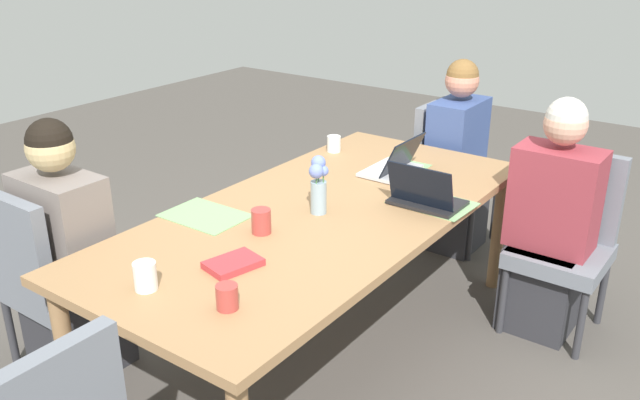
{
  "coord_description": "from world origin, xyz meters",
  "views": [
    {
      "loc": [
        2.24,
        1.62,
        1.92
      ],
      "look_at": [
        0.0,
        0.0,
        0.77
      ],
      "focal_mm": 37.55,
      "sensor_mm": 36.0,
      "label": 1
    }
  ],
  "objects_px": {
    "chair_head_left_left_mid": "(448,167)",
    "coffee_mug_near_left": "(227,297)",
    "dining_table": "(320,223)",
    "person_head_left_left_mid": "(455,168)",
    "flower_vase": "(318,184)",
    "book_red_cover": "(233,264)",
    "person_near_left_far": "(69,266)",
    "chair_far_left_near": "(566,234)",
    "person_far_left_near": "(550,231)",
    "coffee_mug_near_right": "(261,221)",
    "coffee_mug_centre_right": "(145,276)",
    "chair_near_left_far": "(47,274)",
    "laptop_far_left_near": "(425,197)",
    "coffee_mug_centre_left": "(334,144)",
    "laptop_head_left_left_mid": "(394,166)"
  },
  "relations": [
    {
      "from": "chair_head_left_left_mid",
      "to": "coffee_mug_near_left",
      "type": "xyz_separation_m",
      "value": [
        2.32,
        0.29,
        0.27
      ]
    },
    {
      "from": "chair_head_left_left_mid",
      "to": "dining_table",
      "type": "bearing_deg",
      "value": 2.23
    },
    {
      "from": "chair_head_left_left_mid",
      "to": "person_head_left_left_mid",
      "type": "relative_size",
      "value": 0.75
    },
    {
      "from": "flower_vase",
      "to": "book_red_cover",
      "type": "height_order",
      "value": "flower_vase"
    },
    {
      "from": "flower_vase",
      "to": "person_near_left_far",
      "type": "bearing_deg",
      "value": -47.63
    },
    {
      "from": "chair_far_left_near",
      "to": "person_far_left_near",
      "type": "distance_m",
      "value": 0.1
    },
    {
      "from": "coffee_mug_near_right",
      "to": "coffee_mug_centre_right",
      "type": "xyz_separation_m",
      "value": [
        0.6,
        -0.03,
        -0.0
      ]
    },
    {
      "from": "dining_table",
      "to": "coffee_mug_near_left",
      "type": "bearing_deg",
      "value": 15.4
    },
    {
      "from": "dining_table",
      "to": "person_head_left_left_mid",
      "type": "bearing_deg",
      "value": 179.28
    },
    {
      "from": "person_far_left_near",
      "to": "book_red_cover",
      "type": "xyz_separation_m",
      "value": [
        1.45,
        -0.75,
        0.21
      ]
    },
    {
      "from": "flower_vase",
      "to": "book_red_cover",
      "type": "relative_size",
      "value": 1.34
    },
    {
      "from": "person_head_left_left_mid",
      "to": "chair_head_left_left_mid",
      "type": "bearing_deg",
      "value": -128.76
    },
    {
      "from": "person_head_left_left_mid",
      "to": "book_red_cover",
      "type": "bearing_deg",
      "value": 0.95
    },
    {
      "from": "person_head_left_left_mid",
      "to": "person_near_left_far",
      "type": "distance_m",
      "value": 2.33
    },
    {
      "from": "chair_far_left_near",
      "to": "person_far_left_near",
      "type": "xyz_separation_m",
      "value": [
        0.07,
        -0.06,
        0.03
      ]
    },
    {
      "from": "person_near_left_far",
      "to": "chair_near_left_far",
      "type": "bearing_deg",
      "value": -38.76
    },
    {
      "from": "person_far_left_near",
      "to": "book_red_cover",
      "type": "distance_m",
      "value": 1.64
    },
    {
      "from": "laptop_far_left_near",
      "to": "coffee_mug_centre_left",
      "type": "relative_size",
      "value": 3.55
    },
    {
      "from": "person_head_left_left_mid",
      "to": "laptop_head_left_left_mid",
      "type": "bearing_deg",
      "value": 0.77
    },
    {
      "from": "dining_table",
      "to": "chair_near_left_far",
      "type": "xyz_separation_m",
      "value": [
        0.85,
        -0.86,
        -0.16
      ]
    },
    {
      "from": "coffee_mug_near_left",
      "to": "book_red_cover",
      "type": "xyz_separation_m",
      "value": [
        -0.23,
        -0.18,
        -0.03
      ]
    },
    {
      "from": "laptop_head_left_left_mid",
      "to": "coffee_mug_near_right",
      "type": "height_order",
      "value": "laptop_head_left_left_mid"
    },
    {
      "from": "dining_table",
      "to": "coffee_mug_centre_left",
      "type": "xyz_separation_m",
      "value": [
        -0.73,
        -0.43,
        0.11
      ]
    },
    {
      "from": "laptop_head_left_left_mid",
      "to": "coffee_mug_near_left",
      "type": "distance_m",
      "value": 1.48
    },
    {
      "from": "coffee_mug_centre_left",
      "to": "flower_vase",
      "type": "bearing_deg",
      "value": 30.29
    },
    {
      "from": "laptop_head_left_left_mid",
      "to": "coffee_mug_centre_right",
      "type": "height_order",
      "value": "laptop_head_left_left_mid"
    },
    {
      "from": "flower_vase",
      "to": "laptop_far_left_near",
      "type": "xyz_separation_m",
      "value": [
        -0.35,
        0.35,
        -0.1
      ]
    },
    {
      "from": "coffee_mug_centre_left",
      "to": "coffee_mug_centre_right",
      "type": "distance_m",
      "value": 1.7
    },
    {
      "from": "book_red_cover",
      "to": "dining_table",
      "type": "bearing_deg",
      "value": -161.85
    },
    {
      "from": "chair_head_left_left_mid",
      "to": "person_near_left_far",
      "type": "bearing_deg",
      "value": -18.44
    },
    {
      "from": "laptop_head_left_left_mid",
      "to": "coffee_mug_near_left",
      "type": "bearing_deg",
      "value": 8.03
    },
    {
      "from": "chair_head_left_left_mid",
      "to": "coffee_mug_centre_right",
      "type": "bearing_deg",
      "value": -0.66
    },
    {
      "from": "dining_table",
      "to": "person_head_left_left_mid",
      "type": "xyz_separation_m",
      "value": [
        -1.4,
        0.02,
        -0.13
      ]
    },
    {
      "from": "chair_near_left_far",
      "to": "laptop_head_left_left_mid",
      "type": "relative_size",
      "value": 2.81
    },
    {
      "from": "coffee_mug_near_left",
      "to": "coffee_mug_near_right",
      "type": "relative_size",
      "value": 0.83
    },
    {
      "from": "chair_head_left_left_mid",
      "to": "person_head_left_left_mid",
      "type": "xyz_separation_m",
      "value": [
        0.06,
        0.07,
        0.03
      ]
    },
    {
      "from": "chair_head_left_left_mid",
      "to": "person_head_left_left_mid",
      "type": "distance_m",
      "value": 0.1
    },
    {
      "from": "chair_far_left_near",
      "to": "coffee_mug_centre_right",
      "type": "xyz_separation_m",
      "value": [
        1.83,
        -0.94,
        0.28
      ]
    },
    {
      "from": "person_near_left_far",
      "to": "chair_far_left_near",
      "type": "bearing_deg",
      "value": 135.16
    },
    {
      "from": "coffee_mug_centre_left",
      "to": "person_near_left_far",
      "type": "bearing_deg",
      "value": -13.85
    },
    {
      "from": "chair_head_left_left_mid",
      "to": "person_head_left_left_mid",
      "type": "bearing_deg",
      "value": 51.24
    },
    {
      "from": "person_head_left_left_mid",
      "to": "chair_near_left_far",
      "type": "relative_size",
      "value": 1.33
    },
    {
      "from": "dining_table",
      "to": "laptop_far_left_near",
      "type": "bearing_deg",
      "value": 131.5
    },
    {
      "from": "dining_table",
      "to": "chair_far_left_near",
      "type": "relative_size",
      "value": 2.53
    },
    {
      "from": "laptop_head_left_left_mid",
      "to": "laptop_far_left_near",
      "type": "relative_size",
      "value": 1.0
    },
    {
      "from": "dining_table",
      "to": "person_near_left_far",
      "type": "distance_m",
      "value": 1.12
    },
    {
      "from": "flower_vase",
      "to": "person_far_left_near",
      "type": "bearing_deg",
      "value": 137.31
    },
    {
      "from": "person_head_left_left_mid",
      "to": "coffee_mug_centre_left",
      "type": "height_order",
      "value": "person_head_left_left_mid"
    },
    {
      "from": "chair_near_left_far",
      "to": "person_near_left_far",
      "type": "xyz_separation_m",
      "value": [
        -0.07,
        0.06,
        0.03
      ]
    },
    {
      "from": "chair_far_left_near",
      "to": "coffee_mug_centre_left",
      "type": "relative_size",
      "value": 9.98
    }
  ]
}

